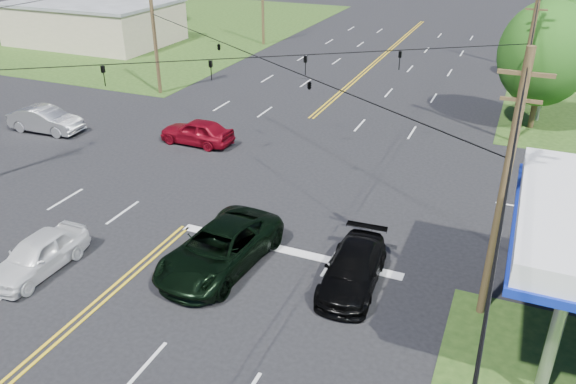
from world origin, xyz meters
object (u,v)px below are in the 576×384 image
at_px(pole_se, 504,190).
at_px(pickup_dkgreen, 220,248).
at_px(suv_black, 353,269).
at_px(sedan_silver, 46,120).
at_px(pole_nw, 154,29).
at_px(retail_nw, 95,23).
at_px(pickup_white, 38,255).
at_px(tree_right_a, 545,54).
at_px(pole_right_far, 536,9).
at_px(pole_ne, 526,63).

bearing_deg(pole_se, pickup_dkgreen, -173.70).
bearing_deg(suv_black, sedan_silver, 156.95).
bearing_deg(pole_nw, retail_nw, 142.59).
bearing_deg(pickup_white, pole_se, 14.48).
height_order(tree_right_a, suv_black, tree_right_a).
distance_m(retail_nw, pickup_dkgreen, 46.05).
bearing_deg(sedan_silver, pole_right_far, -46.86).
distance_m(pole_se, tree_right_a, 21.02).
bearing_deg(pole_right_far, retail_nw, -172.06).
xyz_separation_m(pole_ne, pole_right_far, (0.00, 19.00, 0.25)).
bearing_deg(pole_nw, tree_right_a, 6.34).
xyz_separation_m(pole_nw, tree_right_a, (27.00, 3.00, -0.05)).
relative_size(retail_nw, pole_right_far, 1.60).
bearing_deg(pickup_white, pole_ne, 53.63).
height_order(pole_nw, pickup_white, pole_nw).
distance_m(pole_nw, pole_ne, 26.00).
relative_size(suv_black, pickup_white, 1.11).
distance_m(pole_nw, sedan_silver, 10.97).
distance_m(pole_nw, pickup_dkgreen, 25.25).
height_order(pole_right_far, pickup_dkgreen, pole_right_far).
relative_size(tree_right_a, sedan_silver, 1.67).
xyz_separation_m(pole_nw, pole_ne, (26.00, 0.00, 0.00)).
height_order(pole_se, pickup_white, pole_se).
xyz_separation_m(retail_nw, pole_ne, (43.00, -13.00, 2.92)).
xyz_separation_m(retail_nw, pole_nw, (17.00, -13.00, 2.92)).
relative_size(retail_nw, suv_black, 3.26).
bearing_deg(retail_nw, pole_nw, -37.41).
bearing_deg(suv_black, pickup_dkgreen, -173.77).
xyz_separation_m(pole_ne, pickup_white, (-16.50, -22.17, -4.16)).
distance_m(retail_nw, pole_se, 53.09).
xyz_separation_m(pole_ne, suv_black, (-4.73, -18.20, -4.20)).
height_order(pole_se, pole_ne, same).
bearing_deg(pickup_dkgreen, tree_right_a, 68.61).
relative_size(pole_right_far, pickup_dkgreen, 1.61).
bearing_deg(tree_right_a, pole_right_far, 93.58).
relative_size(pole_ne, suv_black, 1.93).
height_order(retail_nw, pole_nw, pole_nw).
bearing_deg(pole_right_far, pole_se, -90.00).
height_order(pole_nw, pole_right_far, pole_right_far).
bearing_deg(pickup_white, pickup_dkgreen, 25.57).
height_order(pole_se, tree_right_a, pole_se).
distance_m(pickup_dkgreen, pickup_white, 7.19).
bearing_deg(pole_se, sedan_silver, 163.98).
bearing_deg(pole_se, suv_black, -177.62).
xyz_separation_m(pole_se, pole_nw, (-26.00, 18.00, 0.00)).
bearing_deg(tree_right_a, pole_nw, -173.66).
xyz_separation_m(pole_se, pole_ne, (0.00, 18.00, 0.00)).
bearing_deg(sedan_silver, pickup_white, -140.00).
relative_size(pole_se, pole_ne, 1.00).
bearing_deg(sedan_silver, retail_nw, 30.35).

